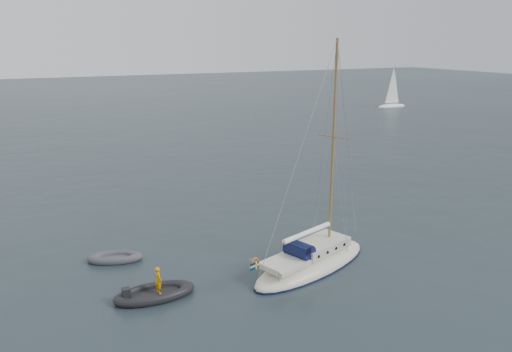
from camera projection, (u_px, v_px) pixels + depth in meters
name	position (u px, v px, depth m)	size (l,w,h in m)	color
ground	(242.00, 261.00, 26.70)	(300.00, 300.00, 0.00)	black
sailboat	(312.00, 251.00, 25.68)	(8.46, 2.54, 12.04)	beige
dinghy	(115.00, 258.00, 26.62)	(2.91, 1.31, 0.42)	#434348
rib	(154.00, 293.00, 22.82)	(3.77, 1.71, 1.49)	black
distant_yacht_b	(393.00, 88.00, 87.64)	(5.79, 3.09, 7.68)	white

